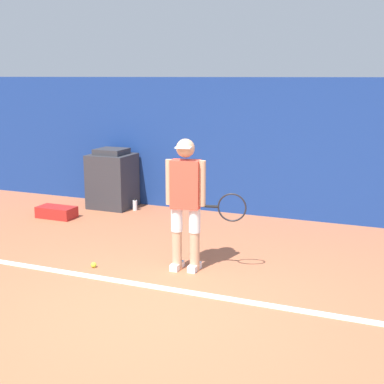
{
  "coord_description": "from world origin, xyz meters",
  "views": [
    {
      "loc": [
        2.27,
        -4.48,
        2.31
      ],
      "look_at": [
        -0.14,
        1.4,
        0.93
      ],
      "focal_mm": 50.0,
      "sensor_mm": 36.0,
      "label": 1
    }
  ],
  "objects_px": {
    "tennis_player": "(187,199)",
    "tennis_ball": "(94,265)",
    "covered_chair": "(112,179)",
    "equipment_bag": "(57,212)",
    "water_bottle": "(135,205)"
  },
  "relations": [
    {
      "from": "tennis_ball",
      "to": "water_bottle",
      "type": "distance_m",
      "value": 2.88
    },
    {
      "from": "tennis_player",
      "to": "tennis_ball",
      "type": "xyz_separation_m",
      "value": [
        -1.09,
        -0.37,
        -0.85
      ]
    },
    {
      "from": "covered_chair",
      "to": "equipment_bag",
      "type": "height_order",
      "value": "covered_chair"
    },
    {
      "from": "equipment_bag",
      "to": "covered_chair",
      "type": "bearing_deg",
      "value": 63.89
    },
    {
      "from": "tennis_ball",
      "to": "covered_chair",
      "type": "xyz_separation_m",
      "value": [
        -1.37,
        2.8,
        0.47
      ]
    },
    {
      "from": "tennis_player",
      "to": "water_bottle",
      "type": "xyz_separation_m",
      "value": [
        -1.99,
        2.36,
        -0.79
      ]
    },
    {
      "from": "covered_chair",
      "to": "water_bottle",
      "type": "bearing_deg",
      "value": -8.01
    },
    {
      "from": "tennis_ball",
      "to": "covered_chair",
      "type": "height_order",
      "value": "covered_chair"
    },
    {
      "from": "tennis_player",
      "to": "covered_chair",
      "type": "distance_m",
      "value": 3.48
    },
    {
      "from": "equipment_bag",
      "to": "water_bottle",
      "type": "xyz_separation_m",
      "value": [
        0.97,
        0.93,
        0.0
      ]
    },
    {
      "from": "covered_chair",
      "to": "water_bottle",
      "type": "height_order",
      "value": "covered_chair"
    },
    {
      "from": "covered_chair",
      "to": "equipment_bag",
      "type": "relative_size",
      "value": 1.67
    },
    {
      "from": "covered_chair",
      "to": "equipment_bag",
      "type": "xyz_separation_m",
      "value": [
        -0.49,
        -1.0,
        -0.41
      ]
    },
    {
      "from": "tennis_player",
      "to": "water_bottle",
      "type": "bearing_deg",
      "value": 120.42
    },
    {
      "from": "tennis_ball",
      "to": "water_bottle",
      "type": "xyz_separation_m",
      "value": [
        -0.89,
        2.73,
        0.06
      ]
    }
  ]
}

